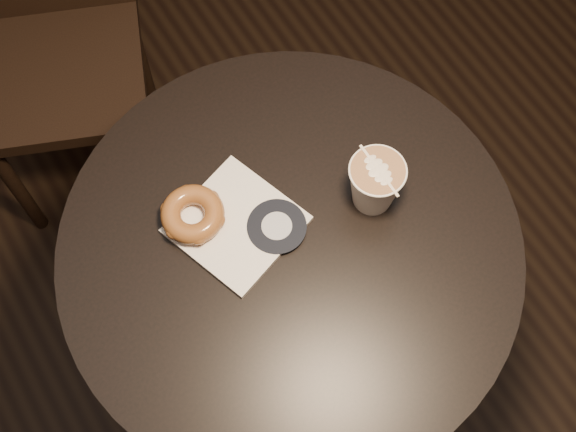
{
  "coord_description": "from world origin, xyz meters",
  "views": [
    {
      "loc": [
        -0.23,
        -0.37,
        1.86
      ],
      "look_at": [
        0.01,
        0.03,
        0.79
      ],
      "focal_mm": 50.0,
      "sensor_mm": 36.0,
      "label": 1
    }
  ],
  "objects_px": {
    "chair": "(43,10)",
    "pastry_bag": "(236,225)",
    "latte_cup": "(375,184)",
    "doughnut": "(193,214)",
    "cafe_table": "(290,289)"
  },
  "relations": [
    {
      "from": "chair",
      "to": "pastry_bag",
      "type": "bearing_deg",
      "value": -62.8
    },
    {
      "from": "pastry_bag",
      "to": "latte_cup",
      "type": "xyz_separation_m",
      "value": [
        0.2,
        -0.07,
        0.04
      ]
    },
    {
      "from": "doughnut",
      "to": "latte_cup",
      "type": "distance_m",
      "value": 0.27
    },
    {
      "from": "cafe_table",
      "to": "latte_cup",
      "type": "relative_size",
      "value": 7.92
    },
    {
      "from": "cafe_table",
      "to": "chair",
      "type": "xyz_separation_m",
      "value": [
        -0.11,
        0.79,
        -0.04
      ]
    },
    {
      "from": "cafe_table",
      "to": "latte_cup",
      "type": "distance_m",
      "value": 0.29
    },
    {
      "from": "latte_cup",
      "to": "doughnut",
      "type": "bearing_deg",
      "value": 156.29
    },
    {
      "from": "latte_cup",
      "to": "chair",
      "type": "bearing_deg",
      "value": 108.04
    },
    {
      "from": "chair",
      "to": "doughnut",
      "type": "relative_size",
      "value": 9.6
    },
    {
      "from": "cafe_table",
      "to": "pastry_bag",
      "type": "relative_size",
      "value": 4.56
    },
    {
      "from": "chair",
      "to": "latte_cup",
      "type": "bearing_deg",
      "value": -49.41
    },
    {
      "from": "cafe_table",
      "to": "doughnut",
      "type": "xyz_separation_m",
      "value": [
        -0.1,
        0.11,
        0.22
      ]
    },
    {
      "from": "chair",
      "to": "latte_cup",
      "type": "xyz_separation_m",
      "value": [
        0.26,
        -0.79,
        0.28
      ]
    },
    {
      "from": "pastry_bag",
      "to": "doughnut",
      "type": "bearing_deg",
      "value": 122.12
    },
    {
      "from": "pastry_bag",
      "to": "latte_cup",
      "type": "bearing_deg",
      "value": -37.88
    }
  ]
}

